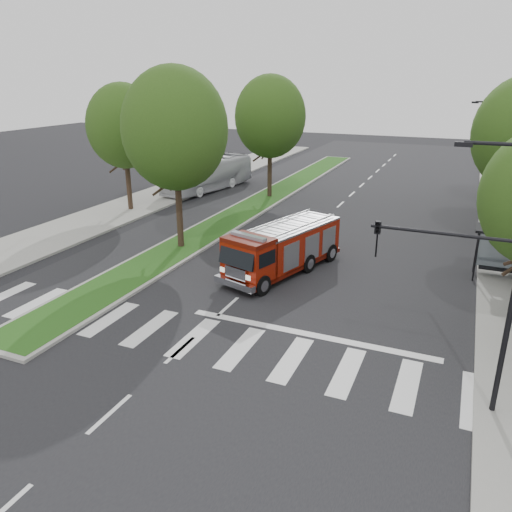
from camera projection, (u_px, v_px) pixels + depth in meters
The scene contains 11 objects.
ground at pixel (228, 307), 21.83m from camera, with size 140.00×140.00×0.00m, color black.
sidewalk_left at pixel (108, 215), 35.81m from camera, with size 5.00×80.00×0.15m, color gray.
median at pixel (260, 202), 39.59m from camera, with size 3.00×50.00×0.15m.
bus_shelter at pixel (510, 241), 24.04m from camera, with size 3.20×1.60×2.61m.
tree_median_near at pixel (175, 129), 26.92m from camera, with size 5.80×5.80×10.16m.
tree_median_far at pixel (270, 117), 39.13m from camera, with size 5.60×5.60×9.72m.
tree_left_mid at pixel (124, 126), 35.29m from camera, with size 5.20×5.20×9.16m.
streetlight_right_near at pixel (483, 264), 13.66m from camera, with size 4.08×0.22×8.00m.
streetlight_right_far at pixel (494, 155), 33.77m from camera, with size 2.11×0.20×8.00m.
fire_engine at pixel (283, 248), 25.30m from camera, with size 4.37×7.95×2.64m.
city_bus at pixel (209, 174), 43.63m from camera, with size 2.37×10.12×2.82m, color silver.
Camera 1 is at (8.91, -17.69, 9.52)m, focal length 35.00 mm.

